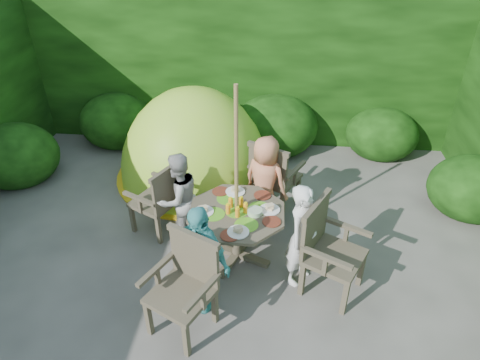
# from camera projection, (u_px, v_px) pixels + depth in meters

# --- Properties ---
(ground) EXTENTS (60.00, 60.00, 0.00)m
(ground) POSITION_uv_depth(u_px,v_px,m) (212.00, 287.00, 4.83)
(ground) COLOR #4A4842
(ground) RESTS_ON ground
(hedge_enclosure) EXTENTS (9.00, 9.00, 2.50)m
(hedge_enclosure) POSITION_uv_depth(u_px,v_px,m) (225.00, 135.00, 5.25)
(hedge_enclosure) COLOR black
(hedge_enclosure) RESTS_ON ground
(patio_table) EXTENTS (1.53, 1.53, 0.82)m
(patio_table) POSITION_uv_depth(u_px,v_px,m) (237.00, 219.00, 4.95)
(patio_table) COLOR #3C3527
(patio_table) RESTS_ON ground
(parasol_pole) EXTENTS (0.06, 0.06, 2.20)m
(parasol_pole) POSITION_uv_depth(u_px,v_px,m) (236.00, 181.00, 4.66)
(parasol_pole) COLOR olive
(parasol_pole) RESTS_ON ground
(garden_chair_right) EXTENTS (0.78, 0.82, 1.05)m
(garden_chair_right) POSITION_uv_depth(u_px,v_px,m) (328.00, 248.00, 4.55)
(garden_chair_right) COLOR #3C3527
(garden_chair_right) RESTS_ON ground
(garden_chair_left) EXTENTS (0.71, 0.74, 0.96)m
(garden_chair_left) POSITION_uv_depth(u_px,v_px,m) (160.00, 198.00, 5.40)
(garden_chair_left) COLOR #3C3527
(garden_chair_left) RESTS_ON ground
(garden_chair_back) EXTENTS (0.79, 0.76, 1.02)m
(garden_chair_back) POSITION_uv_depth(u_px,v_px,m) (273.00, 176.00, 5.78)
(garden_chair_back) COLOR #3C3527
(garden_chair_back) RESTS_ON ground
(garden_chair_front) EXTENTS (0.78, 0.75, 1.01)m
(garden_chair_front) POSITION_uv_depth(u_px,v_px,m) (186.00, 284.00, 4.15)
(garden_chair_front) COLOR #3C3527
(garden_chair_front) RESTS_ON ground
(child_right) EXTENTS (0.49, 0.55, 1.26)m
(child_right) POSITION_uv_depth(u_px,v_px,m) (302.00, 236.00, 4.62)
(child_right) COLOR white
(child_right) RESTS_ON ground
(child_left) EXTENTS (0.73, 0.74, 1.21)m
(child_left) POSITION_uv_depth(u_px,v_px,m) (179.00, 198.00, 5.24)
(child_left) COLOR #A6A5A0
(child_left) RESTS_ON ground
(child_back) EXTENTS (0.73, 0.64, 1.25)m
(child_back) POSITION_uv_depth(u_px,v_px,m) (265.00, 181.00, 5.52)
(child_back) COLOR #D57E58
(child_back) RESTS_ON ground
(child_front) EXTENTS (0.80, 0.65, 1.27)m
(child_front) POSITION_uv_depth(u_px,v_px,m) (200.00, 258.00, 4.32)
(child_front) COLOR #4DB4B4
(child_front) RESTS_ON ground
(dome_tent) EXTENTS (2.83, 2.83, 2.82)m
(dome_tent) POSITION_uv_depth(u_px,v_px,m) (196.00, 174.00, 6.84)
(dome_tent) COLOR #9FD829
(dome_tent) RESTS_ON ground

